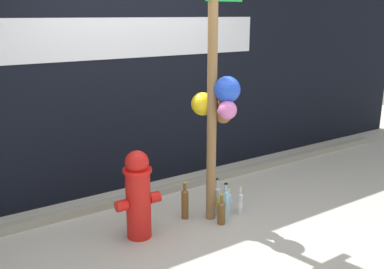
{
  "coord_description": "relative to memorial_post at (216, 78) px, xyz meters",
  "views": [
    {
      "loc": [
        -2.2,
        -3.12,
        2.05
      ],
      "look_at": [
        0.01,
        0.22,
        0.94
      ],
      "focal_mm": 40.69,
      "sensor_mm": 36.0,
      "label": 1
    }
  ],
  "objects": [
    {
      "name": "ground_plane",
      "position": [
        -0.28,
        -0.21,
        -1.47
      ],
      "size": [
        14.0,
        14.0,
        0.0
      ],
      "primitive_type": "plane",
      "color": "#ADA899"
    },
    {
      "name": "building_wall",
      "position": [
        -0.28,
        1.34,
        0.12
      ],
      "size": [
        10.0,
        0.21,
        3.18
      ],
      "color": "black",
      "rests_on": "ground_plane"
    },
    {
      "name": "curb_strip",
      "position": [
        -0.28,
        0.85,
        -1.43
      ],
      "size": [
        8.0,
        0.12,
        0.08
      ],
      "primitive_type": "cube",
      "color": "gray",
      "rests_on": "ground_plane"
    },
    {
      "name": "memorial_post",
      "position": [
        0.0,
        0.0,
        0.0
      ],
      "size": [
        0.56,
        0.53,
        2.66
      ],
      "color": "olive",
      "rests_on": "ground_plane"
    },
    {
      "name": "fire_hydrant",
      "position": [
        -0.83,
        0.08,
        -1.03
      ],
      "size": [
        0.44,
        0.27,
        0.86
      ],
      "color": "red",
      "rests_on": "ground_plane"
    },
    {
      "name": "bottle_0",
      "position": [
        0.09,
        -0.07,
        -1.3
      ],
      "size": [
        0.07,
        0.07,
        0.38
      ],
      "color": "#93CCE0",
      "rests_on": "ground_plane"
    },
    {
      "name": "bottle_1",
      "position": [
        0.22,
        0.05,
        -1.35
      ],
      "size": [
        0.07,
        0.07,
        0.28
      ],
      "color": "#B2DBEA",
      "rests_on": "ground_plane"
    },
    {
      "name": "bottle_2",
      "position": [
        0.29,
        -0.07,
        -1.35
      ],
      "size": [
        0.06,
        0.06,
        0.31
      ],
      "color": "silver",
      "rests_on": "ground_plane"
    },
    {
      "name": "bottle_3",
      "position": [
        0.08,
        0.07,
        -1.31
      ],
      "size": [
        0.07,
        0.07,
        0.39
      ],
      "color": "silver",
      "rests_on": "ground_plane"
    },
    {
      "name": "bottle_4",
      "position": [
        -0.26,
        0.16,
        -1.29
      ],
      "size": [
        0.07,
        0.07,
        0.41
      ],
      "color": "brown",
      "rests_on": "ground_plane"
    },
    {
      "name": "bottle_5",
      "position": [
        -0.03,
        -0.15,
        -1.34
      ],
      "size": [
        0.08,
        0.08,
        0.33
      ],
      "color": "brown",
      "rests_on": "ground_plane"
    },
    {
      "name": "litter_0",
      "position": [
        0.25,
        0.94,
        -1.46
      ],
      "size": [
        0.15,
        0.15,
        0.01
      ],
      "primitive_type": "cube",
      "rotation": [
        0.0,
        0.0,
        0.67
      ],
      "color": "tan",
      "rests_on": "ground_plane"
    }
  ]
}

